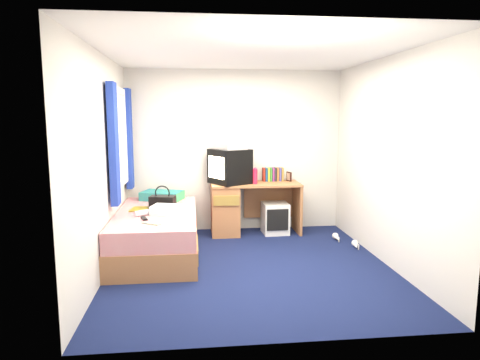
{
  "coord_description": "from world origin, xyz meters",
  "views": [
    {
      "loc": [
        -0.63,
        -4.69,
        1.72
      ],
      "look_at": [
        -0.04,
        0.7,
        0.91
      ],
      "focal_mm": 32.0,
      "sensor_mm": 36.0,
      "label": 1
    }
  ],
  "objects": [
    {
      "name": "colour_swatch_fan",
      "position": [
        -1.1,
        -0.03,
        0.55
      ],
      "size": [
        0.22,
        0.17,
        0.01
      ],
      "primitive_type": "cube",
      "rotation": [
        0.0,
        0.0,
        -0.59
      ],
      "color": "gold",
      "rests_on": "bed"
    },
    {
      "name": "water_bottle",
      "position": [
        -1.24,
        0.39,
        0.58
      ],
      "size": [
        0.21,
        0.17,
        0.07
      ],
      "primitive_type": "cylinder",
      "rotation": [
        0.0,
        1.57,
        0.59
      ],
      "color": "silver",
      "rests_on": "bed"
    },
    {
      "name": "towel",
      "position": [
        -0.97,
        0.46,
        0.59
      ],
      "size": [
        0.38,
        0.35,
        0.11
      ],
      "primitive_type": "cube",
      "rotation": [
        0.0,
        0.0,
        -0.28
      ],
      "color": "white",
      "rests_on": "bed"
    },
    {
      "name": "vcr",
      "position": [
        -0.1,
        1.44,
        1.29
      ],
      "size": [
        0.49,
        0.56,
        0.09
      ],
      "primitive_type": "cube",
      "rotation": [
        0.0,
        0.0,
        -1.14
      ],
      "color": "silver",
      "rests_on": "crt_tv"
    },
    {
      "name": "ground",
      "position": [
        0.0,
        0.0,
        0.0
      ],
      "size": [
        3.4,
        3.4,
        0.0
      ],
      "primitive_type": "plane",
      "color": "#0C1438",
      "rests_on": "ground"
    },
    {
      "name": "window_assembly",
      "position": [
        -1.55,
        0.9,
        1.42
      ],
      "size": [
        0.11,
        1.42,
        1.4
      ],
      "color": "silver",
      "rests_on": "room_shell"
    },
    {
      "name": "magazine",
      "position": [
        -1.32,
        0.74,
        0.55
      ],
      "size": [
        0.24,
        0.3,
        0.01
      ],
      "primitive_type": "cube",
      "rotation": [
        0.0,
        0.0,
        -0.12
      ],
      "color": "yellow",
      "rests_on": "bed"
    },
    {
      "name": "handbag",
      "position": [
        -1.03,
        0.8,
        0.63
      ],
      "size": [
        0.35,
        0.24,
        0.3
      ],
      "rotation": [
        0.0,
        0.0,
        -0.22
      ],
      "color": "black",
      "rests_on": "bed"
    },
    {
      "name": "storage_cube",
      "position": [
        0.56,
        1.37,
        0.23
      ],
      "size": [
        0.38,
        0.38,
        0.46
      ],
      "primitive_type": "cube",
      "rotation": [
        0.0,
        0.0,
        0.04
      ],
      "color": "silver",
      "rests_on": "ground"
    },
    {
      "name": "remote_control",
      "position": [
        -1.21,
        0.21,
        0.55
      ],
      "size": [
        0.1,
        0.17,
        0.02
      ],
      "primitive_type": "cube",
      "rotation": [
        0.0,
        0.0,
        0.32
      ],
      "color": "black",
      "rests_on": "bed"
    },
    {
      "name": "bed",
      "position": [
        -1.1,
        0.61,
        0.27
      ],
      "size": [
        1.01,
        2.0,
        0.54
      ],
      "color": "#B17549",
      "rests_on": "ground"
    },
    {
      "name": "room_shell",
      "position": [
        0.0,
        0.0,
        1.45
      ],
      "size": [
        3.4,
        3.4,
        3.4
      ],
      "color": "white",
      "rests_on": "ground"
    },
    {
      "name": "desk",
      "position": [
        -0.0,
        1.44,
        0.41
      ],
      "size": [
        1.3,
        0.55,
        0.75
      ],
      "color": "#B17549",
      "rests_on": "ground"
    },
    {
      "name": "crt_tv",
      "position": [
        -0.11,
        1.44,
        1.0
      ],
      "size": [
        0.65,
        0.67,
        0.5
      ],
      "rotation": [
        0.0,
        0.0,
        -1.04
      ],
      "color": "black",
      "rests_on": "desk"
    },
    {
      "name": "pillow",
      "position": [
        -1.08,
        1.37,
        0.6
      ],
      "size": [
        0.64,
        0.51,
        0.12
      ],
      "primitive_type": "cube",
      "rotation": [
        0.0,
        0.0,
        -0.33
      ],
      "color": "#18559D",
      "rests_on": "bed"
    },
    {
      "name": "book_row",
      "position": [
        0.56,
        1.6,
        0.85
      ],
      "size": [
        0.31,
        0.13,
        0.2
      ],
      "color": "maroon",
      "rests_on": "desk"
    },
    {
      "name": "pink_water_bottle",
      "position": [
        0.25,
        1.34,
        0.86
      ],
      "size": [
        0.07,
        0.07,
        0.21
      ],
      "primitive_type": "cylinder",
      "rotation": [
        0.0,
        0.0,
        0.01
      ],
      "color": "red",
      "rests_on": "desk"
    },
    {
      "name": "aerosol_can",
      "position": [
        0.11,
        1.45,
        0.85
      ],
      "size": [
        0.06,
        0.06,
        0.2
      ],
      "primitive_type": "cylinder",
      "rotation": [
        0.0,
        0.0,
        -0.17
      ],
      "color": "silver",
      "rests_on": "desk"
    },
    {
      "name": "picture_frame",
      "position": [
        0.8,
        1.56,
        0.82
      ],
      "size": [
        0.06,
        0.12,
        0.14
      ],
      "primitive_type": "cube",
      "rotation": [
        0.0,
        0.0,
        0.34
      ],
      "color": "black",
      "rests_on": "desk"
    },
    {
      "name": "white_heels",
      "position": [
        1.41,
        0.71,
        0.04
      ],
      "size": [
        0.26,
        0.6,
        0.09
      ],
      "color": "white",
      "rests_on": "ground"
    }
  ]
}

